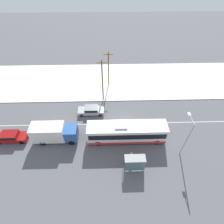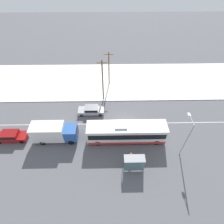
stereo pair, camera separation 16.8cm
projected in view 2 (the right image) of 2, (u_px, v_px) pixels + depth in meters
The scene contains 12 objects.
ground_plane at pixel (125, 123), 30.03m from camera, with size 120.00×120.00×0.00m, color #56565B.
snow_lot at pixel (121, 80), 38.60m from camera, with size 80.00×13.35×0.12m.
lane_marking_center at pixel (125, 123), 30.03m from camera, with size 60.00×0.12×0.00m.
city_bus at pixel (126, 132), 26.67m from camera, with size 11.98×2.57×3.36m.
box_truck at pixel (54, 132), 26.54m from camera, with size 6.80×2.30×3.22m.
sedan_car at pixel (91, 110), 31.21m from camera, with size 4.58×1.80×1.44m.
parked_car_near_truck at pixel (11, 136), 27.18m from camera, with size 4.78×1.80×1.57m.
pedestrian_at_stop at pixel (131, 156), 24.56m from camera, with size 0.61×0.27×1.69m.
bus_shelter at pixel (134, 163), 23.10m from camera, with size 2.79×1.20×2.40m.
streetlamp at pixel (187, 134), 23.20m from camera, with size 0.36×2.27×6.69m.
utility_pole_roadside at pixel (103, 80), 31.25m from camera, with size 1.80×0.24×8.47m.
utility_pole_snowlot at pixel (109, 68), 34.94m from camera, with size 1.80×0.24×7.43m.
Camera 2 is at (-2.61, -19.39, 22.98)m, focal length 28.00 mm.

